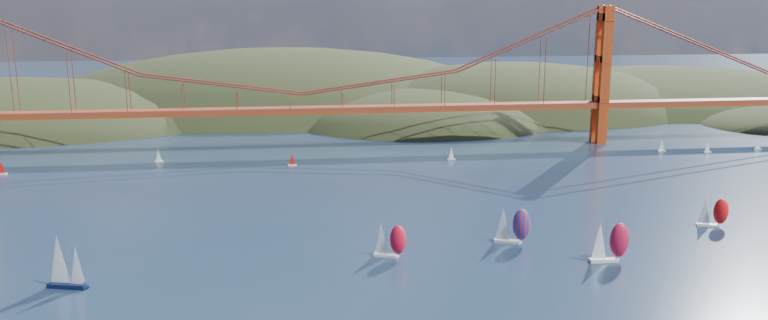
{
  "coord_description": "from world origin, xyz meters",
  "views": [
    {
      "loc": [
        -4.99,
        -107.87,
        59.65
      ],
      "look_at": [
        20.07,
        90.0,
        15.17
      ],
      "focal_mm": 35.0,
      "sensor_mm": 36.0,
      "label": 1
    }
  ],
  "objects_px": {
    "sloop_navy": "(64,262)",
    "racer_rwb": "(512,225)",
    "racer_2": "(712,211)",
    "racer_0": "(389,240)",
    "racer_1": "(609,241)"
  },
  "relations": [
    {
      "from": "racer_1",
      "to": "racer_2",
      "type": "xyz_separation_m",
      "value": [
        37.81,
        21.68,
        -0.74
      ]
    },
    {
      "from": "sloop_navy",
      "to": "racer_0",
      "type": "relative_size",
      "value": 1.42
    },
    {
      "from": "racer_0",
      "to": "racer_1",
      "type": "distance_m",
      "value": 49.86
    },
    {
      "from": "sloop_navy",
      "to": "racer_1",
      "type": "distance_m",
      "value": 117.96
    },
    {
      "from": "racer_2",
      "to": "racer_rwb",
      "type": "distance_m",
      "value": 56.24
    },
    {
      "from": "racer_0",
      "to": "racer_2",
      "type": "xyz_separation_m",
      "value": [
        86.8,
        12.43,
        -0.06
      ]
    },
    {
      "from": "racer_2",
      "to": "racer_rwb",
      "type": "xyz_separation_m",
      "value": [
        -55.88,
        -6.29,
        0.59
      ]
    },
    {
      "from": "sloop_navy",
      "to": "racer_2",
      "type": "distance_m",
      "value": 157.35
    },
    {
      "from": "racer_1",
      "to": "racer_2",
      "type": "height_order",
      "value": "racer_1"
    },
    {
      "from": "sloop_navy",
      "to": "racer_0",
      "type": "xyz_separation_m",
      "value": [
        68.96,
        9.8,
        -1.37
      ]
    },
    {
      "from": "racer_2",
      "to": "racer_rwb",
      "type": "height_order",
      "value": "racer_rwb"
    },
    {
      "from": "racer_1",
      "to": "racer_rwb",
      "type": "relative_size",
      "value": 1.03
    },
    {
      "from": "sloop_navy",
      "to": "racer_0",
      "type": "height_order",
      "value": "sloop_navy"
    },
    {
      "from": "sloop_navy",
      "to": "racer_rwb",
      "type": "xyz_separation_m",
      "value": [
        99.89,
        15.95,
        -0.85
      ]
    },
    {
      "from": "racer_0",
      "to": "racer_2",
      "type": "bearing_deg",
      "value": 27.53
    }
  ]
}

